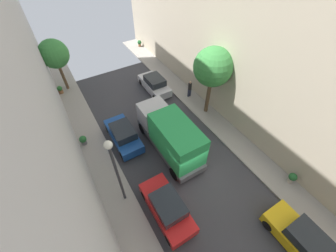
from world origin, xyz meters
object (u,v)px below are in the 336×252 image
parked_car_right_1 (304,241)px  pedestrian (190,88)px  street_tree_1 (213,67)px  potted_plant_4 (60,90)px  delivery_truck (170,135)px  potted_plant_2 (292,178)px  parked_car_left_3 (123,135)px  parked_car_left_2 (167,207)px  parked_car_right_2 (154,84)px  potted_plant_3 (139,43)px  lamp_post (115,166)px  street_tree_0 (54,54)px  potted_plant_0 (83,140)px

parked_car_right_1 → pedestrian: size_ratio=2.44×
street_tree_1 → potted_plant_4: street_tree_1 is taller
delivery_truck → potted_plant_2: (5.58, -6.65, -1.14)m
parked_car_left_3 → delivery_truck: 3.99m
parked_car_left_2 → parked_car_right_2: bearing=65.0°
parked_car_left_2 → pedestrian: bearing=48.4°
parked_car_right_2 → delivery_truck: 8.05m
parked_car_left_2 → parked_car_right_2: 12.78m
potted_plant_2 → potted_plant_3: (-0.04, 23.64, -0.03)m
parked_car_left_2 → parked_car_left_3: same height
parked_car_left_2 → street_tree_1: (7.85, 6.19, 3.93)m
parked_car_right_1 → delivery_truck: 9.92m
parked_car_left_3 → lamp_post: bearing=-112.3°
parked_car_left_3 → street_tree_0: 10.30m
parked_car_left_2 → delivery_truck: size_ratio=0.64×
parked_car_left_3 → potted_plant_2: (8.28, -9.39, -0.07)m
potted_plant_4 → lamp_post: bearing=-85.2°
parked_car_left_3 → parked_car_right_2: (5.40, 4.78, 0.00)m
parked_car_left_2 → potted_plant_3: size_ratio=5.07×
parked_car_right_1 → potted_plant_3: (2.84, 26.47, -0.10)m
parked_car_right_1 → potted_plant_0: parked_car_right_1 is taller
pedestrian → parked_car_right_1: bearing=-99.5°
pedestrian → potted_plant_3: (0.46, 12.28, -0.46)m
street_tree_1 → potted_plant_0: size_ratio=7.47×
delivery_truck → potted_plant_0: size_ratio=8.08×
parked_car_left_3 → potted_plant_3: size_ratio=5.07×
parked_car_left_2 → delivery_truck: delivery_truck is taller
parked_car_right_1 → potted_plant_0: (-8.29, 13.45, -0.12)m
potted_plant_2 → delivery_truck: bearing=130.0°
street_tree_1 → potted_plant_0: (-10.74, 1.85, -4.05)m
lamp_post → street_tree_1: bearing=22.4°
street_tree_0 → street_tree_1: size_ratio=0.84×
parked_car_left_3 → potted_plant_0: bearing=156.9°
delivery_truck → pedestrian: size_ratio=3.84×
parked_car_right_1 → potted_plant_2: bearing=44.5°
parked_car_left_3 → parked_car_right_1: bearing=-66.2°
street_tree_1 → street_tree_0: bearing=135.0°
lamp_post → pedestrian: bearing=34.3°
parked_car_left_3 → parked_car_right_1: size_ratio=1.00×
parked_car_right_1 → potted_plant_2: size_ratio=4.87×
potted_plant_0 → potted_plant_2: potted_plant_2 is taller
parked_car_right_1 → potted_plant_4: bearing=111.7°
parked_car_left_3 → potted_plant_3: parked_car_left_3 is taller
potted_plant_2 → potted_plant_4: bearing=121.6°
potted_plant_0 → lamp_post: lamp_post is taller
parked_car_left_3 → potted_plant_2: 12.51m
parked_car_right_1 → delivery_truck: delivery_truck is taller
potted_plant_2 → lamp_post: bearing=155.0°
delivery_truck → potted_plant_3: 17.91m
parked_car_right_1 → lamp_post: bearing=133.9°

